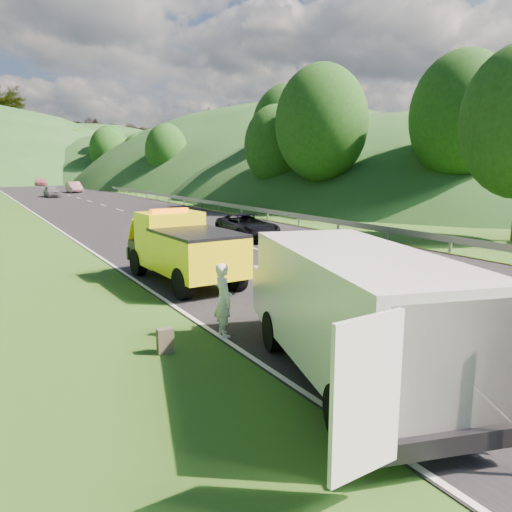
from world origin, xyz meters
TOP-DOWN VIEW (x-y plane):
  - ground at (0.00, 0.00)m, footprint 320.00×320.00m
  - road_surface at (3.00, 40.00)m, footprint 14.00×200.00m
  - guardrail at (10.30, 52.50)m, footprint 0.06×140.00m
  - tree_line_right at (23.00, 60.00)m, footprint 14.00×140.00m
  - hills_backdrop at (6.50, 134.70)m, footprint 201.00×288.60m
  - tow_truck at (-2.54, 5.64)m, footprint 2.37×5.79m
  - white_van at (-2.81, -3.26)m, footprint 4.85×7.54m
  - woman at (-3.79, 0.08)m, footprint 0.55×0.69m
  - child at (-2.62, -1.57)m, footprint 0.61×0.55m
  - suitcase at (-5.34, -0.24)m, footprint 0.35×0.21m
  - passing_suv at (4.27, 13.28)m, footprint 2.77×5.07m
  - dist_car_a at (0.61, 55.57)m, footprint 1.64×4.09m
  - dist_car_b at (4.86, 64.53)m, footprint 1.61×4.62m
  - dist_car_c at (3.82, 91.37)m, footprint 2.02×4.98m

SIDE VIEW (x-z plane):
  - ground at x=0.00m, z-range 0.00..0.00m
  - guardrail at x=10.30m, z-range -0.76..0.76m
  - tree_line_right at x=23.00m, z-range -7.00..7.00m
  - hills_backdrop at x=6.50m, z-range -22.00..22.00m
  - woman at x=-3.79m, z-range -0.87..0.87m
  - child at x=-2.62m, z-range -0.52..0.52m
  - passing_suv at x=4.27m, z-range -0.67..0.67m
  - dist_car_a at x=0.61m, z-range -0.70..0.70m
  - dist_car_b at x=4.86m, z-range -0.76..0.76m
  - dist_car_c at x=3.82m, z-range -0.72..0.72m
  - road_surface at x=3.00m, z-range 0.00..0.02m
  - suitcase at x=-5.34m, z-range 0.00..0.55m
  - tow_truck at x=-2.54m, z-range -0.03..2.43m
  - white_van at x=-2.81m, z-range 0.16..2.64m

